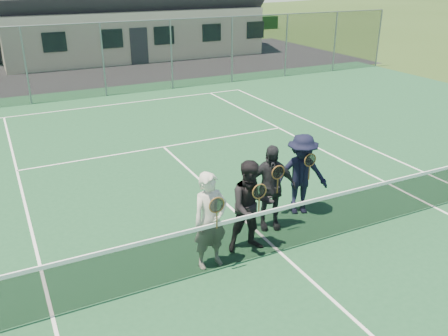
# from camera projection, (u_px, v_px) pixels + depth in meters

# --- Properties ---
(ground) EXTENTS (220.00, 220.00, 0.00)m
(ground) POSITION_uv_depth(u_px,v_px,m) (77.00, 69.00, 25.50)
(ground) COLOR #2B4518
(ground) RESTS_ON ground
(court_surface) EXTENTS (30.00, 30.00, 0.02)m
(court_surface) POSITION_uv_depth(u_px,v_px,m) (278.00, 252.00, 8.99)
(court_surface) COLOR #1C4C2B
(court_surface) RESTS_ON ground
(hedge_row) EXTENTS (40.00, 1.20, 1.10)m
(hedge_row) POSITION_uv_depth(u_px,v_px,m) (46.00, 34.00, 35.19)
(hedge_row) COLOR black
(hedge_row) RESTS_ON ground
(court_markings) EXTENTS (11.03, 23.83, 0.01)m
(court_markings) POSITION_uv_depth(u_px,v_px,m) (278.00, 251.00, 8.99)
(court_markings) COLOR white
(court_markings) RESTS_ON court_surface
(tennis_net) EXTENTS (11.68, 0.08, 1.10)m
(tennis_net) POSITION_uv_depth(u_px,v_px,m) (280.00, 227.00, 8.79)
(tennis_net) COLOR slate
(tennis_net) RESTS_ON ground
(perimeter_fence) EXTENTS (30.07, 0.07, 3.02)m
(perimeter_fence) POSITION_uv_depth(u_px,v_px,m) (103.00, 60.00, 19.54)
(perimeter_fence) COLOR slate
(perimeter_fence) RESTS_ON ground
(player_a) EXTENTS (0.69, 0.53, 1.80)m
(player_a) POSITION_uv_depth(u_px,v_px,m) (210.00, 221.00, 8.24)
(player_a) COLOR beige
(player_a) RESTS_ON court_surface
(player_b) EXTENTS (0.98, 0.82, 1.80)m
(player_b) POSITION_uv_depth(u_px,v_px,m) (251.00, 207.00, 8.73)
(player_b) COLOR black
(player_b) RESTS_ON court_surface
(player_c) EXTENTS (1.14, 0.78, 1.80)m
(player_c) POSITION_uv_depth(u_px,v_px,m) (270.00, 187.00, 9.51)
(player_c) COLOR black
(player_c) RESTS_ON court_surface
(player_d) EXTENTS (1.31, 1.00, 1.80)m
(player_d) POSITION_uv_depth(u_px,v_px,m) (301.00, 175.00, 10.10)
(player_d) COLOR black
(player_d) RESTS_ON court_surface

